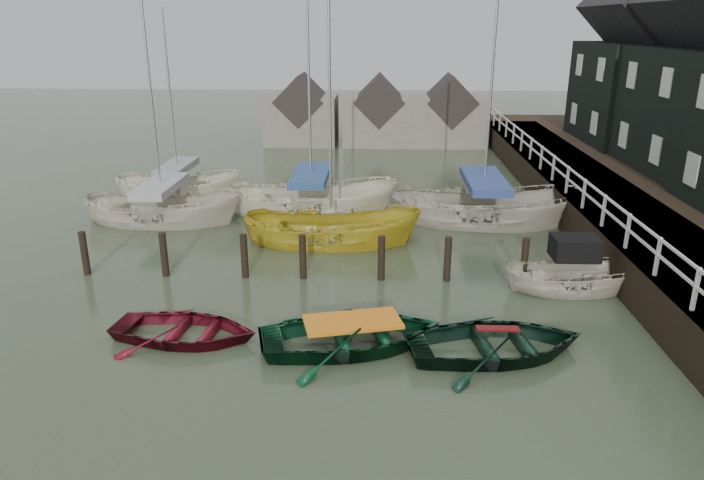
{
  "coord_description": "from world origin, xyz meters",
  "views": [
    {
      "loc": [
        1.12,
        -14.8,
        7.46
      ],
      "look_at": [
        0.32,
        2.62,
        1.4
      ],
      "focal_mm": 32.0,
      "sensor_mm": 36.0,
      "label": 1
    }
  ],
  "objects_px": {
    "rowboat_dkgreen": "(495,354)",
    "sailboat_b": "(312,212)",
    "sailboat_c": "(331,242)",
    "motorboat": "(572,288)",
    "sailboat_d": "(482,221)",
    "rowboat_green": "(352,346)",
    "rowboat_red": "(186,339)",
    "sailboat_e": "(179,195)",
    "sailboat_a": "(164,221)"
  },
  "relations": [
    {
      "from": "rowboat_dkgreen",
      "to": "sailboat_e",
      "type": "relative_size",
      "value": 0.46
    },
    {
      "from": "rowboat_red",
      "to": "sailboat_e",
      "type": "height_order",
      "value": "sailboat_e"
    },
    {
      "from": "sailboat_b",
      "to": "rowboat_green",
      "type": "bearing_deg",
      "value": -169.35
    },
    {
      "from": "rowboat_green",
      "to": "sailboat_a",
      "type": "height_order",
      "value": "sailboat_a"
    },
    {
      "from": "rowboat_green",
      "to": "sailboat_e",
      "type": "height_order",
      "value": "sailboat_e"
    },
    {
      "from": "rowboat_green",
      "to": "sailboat_b",
      "type": "relative_size",
      "value": 0.38
    },
    {
      "from": "rowboat_red",
      "to": "motorboat",
      "type": "height_order",
      "value": "motorboat"
    },
    {
      "from": "sailboat_c",
      "to": "sailboat_e",
      "type": "relative_size",
      "value": 1.19
    },
    {
      "from": "rowboat_dkgreen",
      "to": "sailboat_c",
      "type": "height_order",
      "value": "sailboat_c"
    },
    {
      "from": "sailboat_c",
      "to": "sailboat_e",
      "type": "distance_m",
      "value": 9.49
    },
    {
      "from": "rowboat_green",
      "to": "sailboat_b",
      "type": "bearing_deg",
      "value": -3.02
    },
    {
      "from": "rowboat_dkgreen",
      "to": "sailboat_e",
      "type": "bearing_deg",
      "value": 30.66
    },
    {
      "from": "sailboat_d",
      "to": "sailboat_e",
      "type": "distance_m",
      "value": 13.55
    },
    {
      "from": "sailboat_a",
      "to": "sailboat_e",
      "type": "bearing_deg",
      "value": 11.28
    },
    {
      "from": "sailboat_b",
      "to": "sailboat_e",
      "type": "xyz_separation_m",
      "value": [
        -6.29,
        2.39,
        0.0
      ]
    },
    {
      "from": "rowboat_dkgreen",
      "to": "motorboat",
      "type": "bearing_deg",
      "value": -46.85
    },
    {
      "from": "rowboat_red",
      "to": "sailboat_c",
      "type": "height_order",
      "value": "sailboat_c"
    },
    {
      "from": "rowboat_green",
      "to": "sailboat_c",
      "type": "xyz_separation_m",
      "value": [
        -1.1,
        7.6,
        0.01
      ]
    },
    {
      "from": "sailboat_b",
      "to": "sailboat_d",
      "type": "distance_m",
      "value": 6.9
    },
    {
      "from": "sailboat_b",
      "to": "sailboat_a",
      "type": "bearing_deg",
      "value": 104.0
    },
    {
      "from": "motorboat",
      "to": "sailboat_b",
      "type": "height_order",
      "value": "sailboat_b"
    },
    {
      "from": "rowboat_red",
      "to": "motorboat",
      "type": "distance_m",
      "value": 11.01
    },
    {
      "from": "rowboat_red",
      "to": "motorboat",
      "type": "relative_size",
      "value": 0.91
    },
    {
      "from": "rowboat_red",
      "to": "sailboat_b",
      "type": "relative_size",
      "value": 0.31
    },
    {
      "from": "motorboat",
      "to": "sailboat_e",
      "type": "distance_m",
      "value": 17.81
    },
    {
      "from": "sailboat_c",
      "to": "rowboat_dkgreen",
      "type": "bearing_deg",
      "value": -149.32
    },
    {
      "from": "motorboat",
      "to": "sailboat_c",
      "type": "relative_size",
      "value": 0.37
    },
    {
      "from": "sailboat_a",
      "to": "sailboat_b",
      "type": "relative_size",
      "value": 0.96
    },
    {
      "from": "rowboat_red",
      "to": "sailboat_b",
      "type": "xyz_separation_m",
      "value": [
        1.99,
        10.98,
        0.06
      ]
    },
    {
      "from": "rowboat_red",
      "to": "rowboat_dkgreen",
      "type": "bearing_deg",
      "value": -86.17
    },
    {
      "from": "rowboat_red",
      "to": "sailboat_a",
      "type": "bearing_deg",
      "value": 28.43
    },
    {
      "from": "rowboat_green",
      "to": "motorboat",
      "type": "xyz_separation_m",
      "value": [
        6.29,
        3.63,
        0.11
      ]
    },
    {
      "from": "motorboat",
      "to": "sailboat_a",
      "type": "bearing_deg",
      "value": 65.92
    },
    {
      "from": "motorboat",
      "to": "sailboat_b",
      "type": "relative_size",
      "value": 0.34
    },
    {
      "from": "rowboat_red",
      "to": "sailboat_b",
      "type": "bearing_deg",
      "value": -3.21
    },
    {
      "from": "rowboat_red",
      "to": "sailboat_d",
      "type": "relative_size",
      "value": 0.31
    },
    {
      "from": "rowboat_red",
      "to": "sailboat_a",
      "type": "height_order",
      "value": "sailboat_a"
    },
    {
      "from": "rowboat_green",
      "to": "motorboat",
      "type": "bearing_deg",
      "value": -74.14
    },
    {
      "from": "rowboat_dkgreen",
      "to": "sailboat_b",
      "type": "xyz_separation_m",
      "value": [
        -5.61,
        11.41,
        0.06
      ]
    },
    {
      "from": "motorboat",
      "to": "sailboat_a",
      "type": "relative_size",
      "value": 0.36
    },
    {
      "from": "motorboat",
      "to": "sailboat_e",
      "type": "bearing_deg",
      "value": 55.18
    },
    {
      "from": "rowboat_green",
      "to": "motorboat",
      "type": "height_order",
      "value": "motorboat"
    },
    {
      "from": "rowboat_dkgreen",
      "to": "sailboat_c",
      "type": "relative_size",
      "value": 0.39
    },
    {
      "from": "rowboat_dkgreen",
      "to": "motorboat",
      "type": "xyz_separation_m",
      "value": [
        2.87,
        3.85,
        0.11
      ]
    },
    {
      "from": "rowboat_red",
      "to": "sailboat_e",
      "type": "relative_size",
      "value": 0.4
    },
    {
      "from": "rowboat_red",
      "to": "sailboat_c",
      "type": "relative_size",
      "value": 0.33
    },
    {
      "from": "sailboat_c",
      "to": "motorboat",
      "type": "bearing_deg",
      "value": -117.59
    },
    {
      "from": "rowboat_red",
      "to": "sailboat_a",
      "type": "distance_m",
      "value": 10.22
    },
    {
      "from": "sailboat_b",
      "to": "rowboat_dkgreen",
      "type": "bearing_deg",
      "value": -154.26
    },
    {
      "from": "motorboat",
      "to": "sailboat_d",
      "type": "xyz_separation_m",
      "value": [
        -1.64,
        6.61,
        -0.05
      ]
    }
  ]
}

